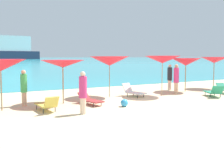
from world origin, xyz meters
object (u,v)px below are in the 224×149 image
at_px(lounge_chair_3, 133,91).
at_px(lounge_chair_5, 90,99).
at_px(beachgoer_2, 176,78).
at_px(cruise_ship, 4,49).
at_px(umbrella_0, 0,65).
at_px(beach_ball, 124,103).
at_px(umbrella_2, 109,61).
at_px(lounge_chair_2, 47,104).
at_px(beachgoer_3, 24,87).
at_px(umbrella_4, 186,62).
at_px(beachgoer_1, 170,77).
at_px(umbrella_5, 214,60).
at_px(lounge_chair_0, 214,92).
at_px(umbrella_1, 63,64).
at_px(umbrella_3, 162,60).
at_px(beachgoer_0, 83,91).

xyz_separation_m(lounge_chair_3, lounge_chair_5, (-2.98, -1.05, -0.06)).
bearing_deg(beachgoer_2, cruise_ship, 34.17).
bearing_deg(umbrella_0, beach_ball, -17.91).
bearing_deg(umbrella_2, beachgoer_2, -11.89).
relative_size(lounge_chair_2, lounge_chair_5, 1.02).
bearing_deg(beachgoer_2, beachgoer_3, 122.19).
relative_size(lounge_chair_2, lounge_chair_3, 1.05).
bearing_deg(lounge_chair_2, umbrella_4, -176.74).
bearing_deg(cruise_ship, lounge_chair_5, -101.03).
xyz_separation_m(umbrella_0, beachgoer_2, (9.51, 0.25, -0.93)).
bearing_deg(umbrella_4, beach_ball, -157.69).
xyz_separation_m(lounge_chair_2, beachgoer_1, (8.59, 2.68, 0.61)).
bearing_deg(umbrella_4, beachgoer_3, -178.65).
xyz_separation_m(umbrella_5, lounge_chair_2, (-11.92, -2.01, -1.68)).
xyz_separation_m(lounge_chair_0, cruise_ship, (-0.48, 191.59, 7.60)).
relative_size(umbrella_4, beachgoer_2, 1.21).
distance_m(umbrella_2, lounge_chair_3, 2.14).
relative_size(umbrella_5, beachgoer_2, 1.24).
xyz_separation_m(umbrella_1, lounge_chair_2, (-1.05, -1.36, -1.59)).
distance_m(umbrella_0, umbrella_5, 13.59).
xyz_separation_m(umbrella_1, beach_ball, (2.22, -1.96, -1.71)).
distance_m(beachgoer_3, cruise_ship, 189.86).
bearing_deg(beachgoer_3, lounge_chair_5, 96.13).
relative_size(umbrella_2, cruise_ship, 0.04).
xyz_separation_m(umbrella_3, beachgoer_0, (-5.56, -2.22, -1.17)).
distance_m(lounge_chair_3, beachgoer_0, 4.79).
relative_size(umbrella_5, lounge_chair_2, 1.45).
height_order(umbrella_3, beach_ball, umbrella_3).
bearing_deg(lounge_chair_3, beach_ball, -148.26).
relative_size(umbrella_5, beachgoer_3, 1.34).
relative_size(lounge_chair_0, lounge_chair_2, 0.97).
bearing_deg(umbrella_4, lounge_chair_0, -92.53).
height_order(umbrella_1, beach_ball, umbrella_1).
bearing_deg(beachgoer_2, umbrella_2, 112.48).
xyz_separation_m(umbrella_3, cruise_ship, (1.82, 189.96, 5.84)).
bearing_deg(umbrella_1, umbrella_5, 3.40).
bearing_deg(umbrella_3, beachgoer_2, 6.33).
bearing_deg(umbrella_0, umbrella_4, 4.29).
bearing_deg(lounge_chair_5, beachgoer_3, 143.14).
bearing_deg(beachgoer_1, beach_ball, 164.34).
height_order(umbrella_5, lounge_chair_3, umbrella_5).
height_order(beachgoer_2, cruise_ship, cruise_ship).
height_order(umbrella_4, cruise_ship, cruise_ship).
xyz_separation_m(lounge_chair_2, lounge_chair_3, (5.08, 1.58, 0.00)).
height_order(beachgoer_0, beach_ball, beachgoer_0).
relative_size(umbrella_4, beachgoer_0, 1.28).
height_order(umbrella_4, lounge_chair_0, umbrella_4).
height_order(lounge_chair_2, beachgoer_0, beachgoer_0).
bearing_deg(beachgoer_0, umbrella_2, 62.64).
height_order(umbrella_0, umbrella_2, umbrella_2).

